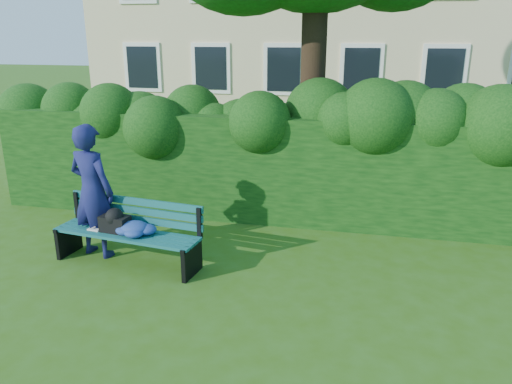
# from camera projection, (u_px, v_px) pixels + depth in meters

# --- Properties ---
(ground) EXTENTS (80.00, 80.00, 0.00)m
(ground) POSITION_uv_depth(u_px,v_px,m) (246.00, 271.00, 6.82)
(ground) COLOR #325710
(ground) RESTS_ON ground
(hedge) EXTENTS (10.00, 1.00, 1.80)m
(hedge) POSITION_uv_depth(u_px,v_px,m) (276.00, 167.00, 8.59)
(hedge) COLOR black
(hedge) RESTS_ON ground
(park_bench) EXTENTS (2.17, 0.83, 0.89)m
(park_bench) POSITION_uv_depth(u_px,v_px,m) (128.00, 230.00, 6.92)
(park_bench) COLOR #105050
(park_bench) RESTS_ON ground
(man_reading) EXTENTS (0.79, 0.62, 1.93)m
(man_reading) POSITION_uv_depth(u_px,v_px,m) (92.00, 191.00, 7.06)
(man_reading) COLOR #16194F
(man_reading) RESTS_ON ground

